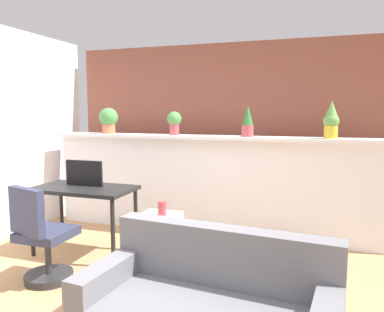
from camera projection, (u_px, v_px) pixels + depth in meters
ground_plane at (138, 310)px, 3.00m from camera, size 12.00×12.00×0.00m
divider_wall at (208, 187)px, 4.81m from camera, size 4.25×0.16×1.23m
plant_shelf at (207, 137)px, 4.70m from camera, size 4.25×0.35×0.04m
brick_wall_behind at (220, 135)px, 5.30m from camera, size 4.25×0.10×2.50m
potted_plant_0 at (109, 119)px, 5.13m from camera, size 0.26×0.26×0.35m
potted_plant_1 at (174, 121)px, 4.80m from camera, size 0.19×0.19×0.30m
potted_plant_2 at (248, 121)px, 4.48m from camera, size 0.14×0.14×0.39m
potted_plant_3 at (331, 120)px, 4.19m from camera, size 0.17×0.17×0.42m
desk at (84, 195)px, 4.13m from camera, size 1.10×0.60×0.75m
tv_monitor at (84, 173)px, 4.19m from camera, size 0.45×0.04×0.28m
office_chair at (42, 242)px, 3.44m from camera, size 0.49×0.50×0.91m
side_cube_shelf at (159, 238)px, 3.96m from camera, size 0.40×0.41×0.50m
vase_on_shelf at (162, 209)px, 3.89m from camera, size 0.09×0.09×0.15m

